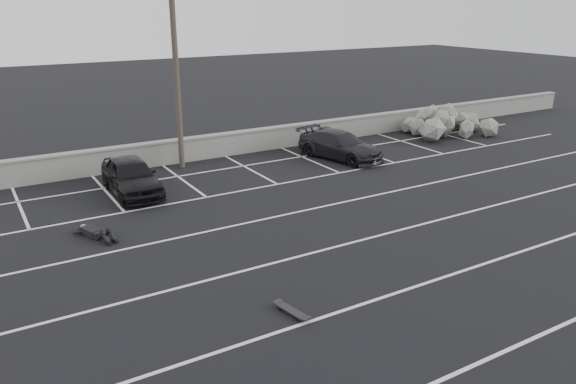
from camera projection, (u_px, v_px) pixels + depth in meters
ground at (420, 285)px, 14.19m from camera, size 120.00×120.00×0.00m
seawall at (204, 147)px, 25.39m from camera, size 50.00×0.45×1.06m
stall_lines at (320, 228)px, 17.73m from camera, size 36.00×20.05×0.01m
car_left at (131, 176)px, 20.76m from camera, size 1.67×4.01×1.36m
car_right at (340, 145)px, 25.41m from camera, size 2.75×4.54×1.23m
utility_pole at (176, 62)px, 22.82m from camera, size 1.17×0.23×8.80m
trash_bin at (325, 135)px, 28.21m from camera, size 0.63×0.63×0.80m
riprap_pile at (442, 125)px, 30.00m from camera, size 5.21×3.88×1.25m
person at (91, 228)px, 17.17m from camera, size 2.28×2.78×0.45m
skateboard at (292, 311)px, 12.85m from camera, size 0.40×0.92×0.11m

